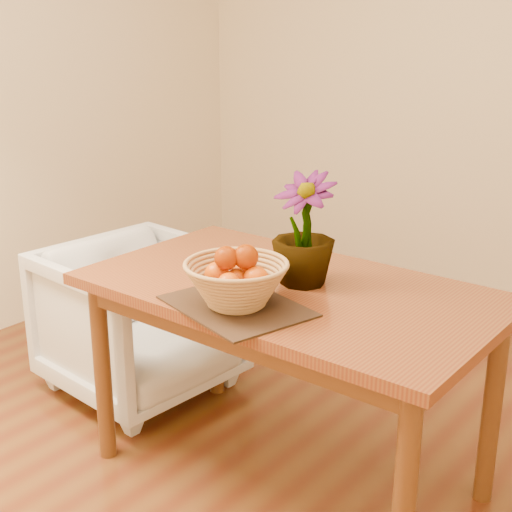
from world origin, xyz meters
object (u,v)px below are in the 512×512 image
Objects in this scene: potted_plant at (304,229)px; armchair at (141,313)px; wicker_basket at (236,285)px; table at (289,309)px.

armchair is (-0.93, 0.09, -0.57)m from potted_plant.
wicker_basket reaches higher than armchair.
wicker_basket is at bearing -100.87° from potted_plant.
potted_plant reaches higher than table.
armchair is at bearing 171.28° from table.
potted_plant is 0.51× the size of armchair.
table is 0.96m from armchair.
armchair is at bearing 170.74° from potted_plant.
wicker_basket is 0.44× the size of armchair.
wicker_basket is 0.33m from potted_plant.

